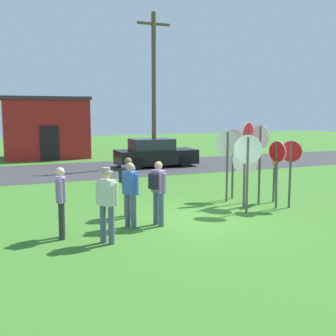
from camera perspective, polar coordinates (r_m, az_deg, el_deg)
name	(u,v)px	position (r m, az deg, el deg)	size (l,w,h in m)	color
ground_plane	(193,220)	(11.58, 3.39, -7.11)	(80.00, 80.00, 0.00)	#3D7528
street_asphalt	(100,169)	(21.63, -9.28, -0.19)	(60.00, 6.40, 0.01)	#38383A
building_background	(45,127)	(27.79, -16.45, 5.35)	(5.23, 3.94, 3.85)	#B2231E
utility_pole	(154,87)	(22.55, -1.95, 10.98)	(1.80, 0.24, 8.08)	brown
parked_car_on_street	(155,154)	(22.43, -1.79, 1.96)	(4.34, 2.10, 1.51)	black
stop_sign_far_back	(260,150)	(13.45, 12.50, 2.36)	(0.16, 0.73, 2.56)	#474C4C
stop_sign_tallest	(277,163)	(13.06, 14.67, 0.65)	(0.16, 0.67, 2.09)	#474C4C
stop_sign_center_cluster	(275,161)	(14.00, 14.41, 0.96)	(0.67, 0.56, 2.01)	#474C4C
stop_sign_rear_left	(245,166)	(13.10, 10.45, 0.31)	(0.38, 0.83, 1.92)	#474C4C
stop_sign_nearest	(227,153)	(13.76, 8.13, 2.11)	(0.81, 0.18, 2.36)	#474C4C
stop_sign_leaning_right	(248,159)	(12.33, 10.85, 1.19)	(0.53, 0.68, 2.30)	#474C4C
stop_sign_leaning_left	(233,151)	(14.23, 8.89, 2.34)	(0.67, 0.57, 2.38)	#474C4C
stop_sign_low_front	(291,162)	(13.27, 16.44, 0.74)	(0.49, 0.51, 2.10)	#474C4C
stop_sign_rear_right	(248,147)	(13.72, 10.89, 2.86)	(0.72, 0.44, 2.64)	#474C4C
person_in_teal	(158,189)	(10.80, -1.40, -2.84)	(0.43, 0.55, 1.69)	#4C5670
person_near_signs	(107,201)	(9.45, -8.38, -4.46)	(0.41, 0.44, 1.74)	#4C5670
person_with_sunhat	(130,191)	(10.65, -5.19, -3.20)	(0.36, 0.52, 1.69)	#4C5670
person_in_blue	(61,199)	(10.04, -14.44, -4.09)	(0.28, 0.56, 1.69)	#2D2D33
person_holding_notes	(128,183)	(11.75, -5.53, -2.01)	(0.43, 0.54, 1.69)	#7A6B56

